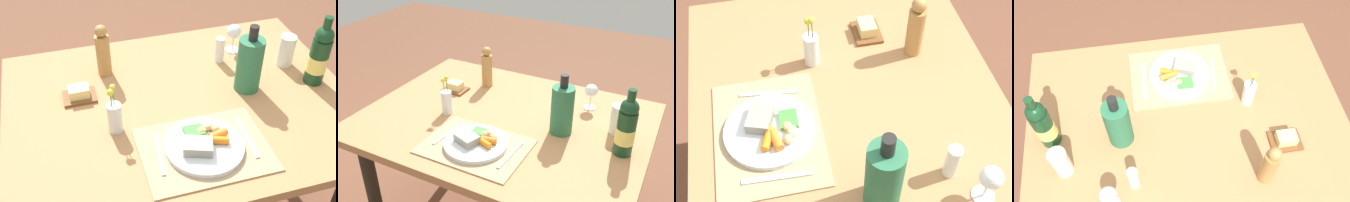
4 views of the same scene
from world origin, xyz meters
The scene contains 14 objects.
ground_plane centered at (0.00, 0.00, 0.00)m, with size 8.00×8.00×0.00m, color brown.
dining_table centered at (0.00, 0.00, 0.67)m, with size 1.37×1.03×0.77m.
placemat centered at (0.00, -0.27, 0.77)m, with size 0.45×0.33×0.01m, color tan.
dinner_plate centered at (0.00, -0.26, 0.79)m, with size 0.28×0.28×0.06m.
fork centered at (-0.16, -0.25, 0.78)m, with size 0.01×0.19×0.01m, color silver.
knife centered at (0.16, -0.26, 0.78)m, with size 0.02×0.20×0.01m, color silver.
water_tumbler centered at (0.52, 0.13, 0.83)m, with size 0.07×0.07×0.14m.
pepper_mill centered at (-0.26, 0.28, 0.88)m, with size 0.06×0.06×0.23m.
butter_dish centered at (-0.38, 0.14, 0.79)m, with size 0.13×0.10×0.05m.
wine_bottle centered at (0.57, -0.02, 0.90)m, with size 0.08×0.08×0.30m.
salt_shaker centered at (0.25, 0.23, 0.83)m, with size 0.04×0.04×0.12m, color white.
flower_vase centered at (-0.28, -0.09, 0.84)m, with size 0.05×0.05×0.20m.
wine_glass centered at (0.34, 0.29, 0.86)m, with size 0.07×0.07×0.13m.
cooler_bottle centered at (0.29, 0.02, 0.89)m, with size 0.10×0.10×0.29m.
Camera 4 is at (0.15, 0.79, 2.16)m, focal length 40.12 mm.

